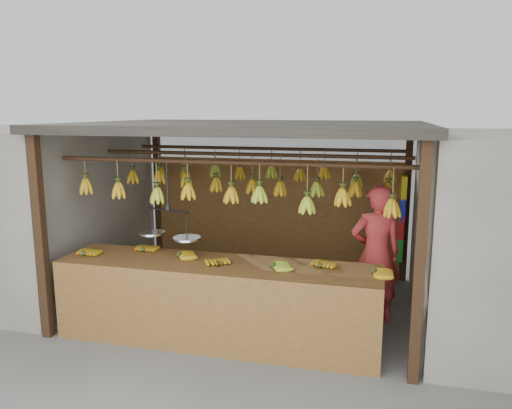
# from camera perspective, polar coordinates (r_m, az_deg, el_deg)

# --- Properties ---
(ground) EXTENTS (80.00, 80.00, 0.00)m
(ground) POSITION_cam_1_polar(r_m,az_deg,el_deg) (6.81, -0.63, -11.28)
(ground) COLOR #5B5B57
(stall) EXTENTS (4.30, 3.30, 2.40)m
(stall) POSITION_cam_1_polar(r_m,az_deg,el_deg) (6.65, 0.06, 5.73)
(stall) COLOR black
(stall) RESTS_ON ground
(neighbor_left) EXTENTS (3.00, 3.00, 2.30)m
(neighbor_left) POSITION_cam_1_polar(r_m,az_deg,el_deg) (8.15, -25.92, -0.25)
(neighbor_left) COLOR slate
(neighbor_left) RESTS_ON ground
(counter) EXTENTS (3.59, 0.81, 0.96)m
(counter) POSITION_cam_1_polar(r_m,az_deg,el_deg) (5.47, -4.81, -8.97)
(counter) COLOR brown
(counter) RESTS_ON ground
(hanging_bananas) EXTENTS (3.64, 2.26, 0.39)m
(hanging_bananas) POSITION_cam_1_polar(r_m,az_deg,el_deg) (6.37, -0.61, 2.39)
(hanging_bananas) COLOR #B08112
(hanging_bananas) RESTS_ON ground
(balance_scale) EXTENTS (0.79, 0.43, 0.87)m
(balance_scale) POSITION_cam_1_polar(r_m,az_deg,el_deg) (5.76, -9.93, -3.13)
(balance_scale) COLOR black
(balance_scale) RESTS_ON ground
(vendor) EXTENTS (0.70, 0.55, 1.68)m
(vendor) POSITION_cam_1_polar(r_m,az_deg,el_deg) (6.23, 13.53, -5.51)
(vendor) COLOR #BF3333
(vendor) RESTS_ON ground
(bag_bundles) EXTENTS (0.08, 0.26, 1.26)m
(bag_bundles) POSITION_cam_1_polar(r_m,az_deg,el_deg) (7.61, 16.32, -1.51)
(bag_bundles) COLOR yellow
(bag_bundles) RESTS_ON ground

